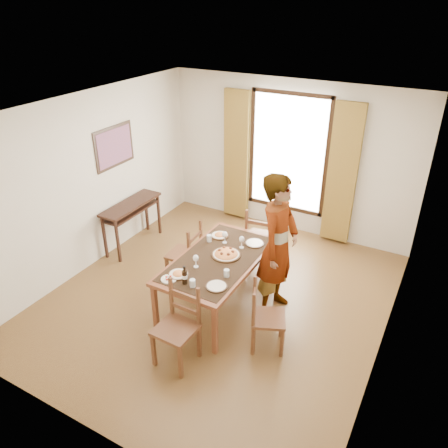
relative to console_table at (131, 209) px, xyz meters
The scene contains 22 objects.
ground 2.22m from the console_table, 16.47° to the right, with size 5.00×5.00×0.00m, color #472A16.
room_shell 2.25m from the console_table, 13.10° to the right, with size 4.60×5.10×2.74m.
console_table is the anchor object (origin of this frame).
dining_table 2.20m from the console_table, 18.66° to the right, with size 1.01×1.84×0.76m.
chair_west 1.49m from the console_table, 18.52° to the right, with size 0.47×0.47×0.99m.
chair_north 2.26m from the console_table, 11.96° to the left, with size 0.52×0.52×1.04m.
chair_south 2.88m from the console_table, 40.25° to the right, with size 0.46×0.46×1.02m.
chair_east 3.23m from the console_table, 20.97° to the right, with size 0.53×0.53×0.91m.
man 2.86m from the console_table, ahead, with size 0.50×0.74×2.01m, color gray.
plate_sw 2.25m from the console_table, 35.03° to the right, with size 0.27×0.27×0.05m, color silver, non-canonical shape.
plate_se 2.71m from the console_table, 28.10° to the right, with size 0.27×0.27×0.05m, color silver, non-canonical shape.
plate_nw 1.82m from the console_table, ahead, with size 0.27×0.27×0.05m, color silver, non-canonical shape.
plate_ne 2.35m from the console_table, ahead, with size 0.27×0.27×0.05m, color silver, non-canonical shape.
pasta_platter 2.23m from the console_table, 15.47° to the right, with size 0.40×0.40×0.10m, color #DC4F1C, non-canonical shape.
caprese_plate 2.29m from the console_table, 38.60° to the right, with size 0.20×0.20×0.04m, color silver, non-canonical shape.
wine_glass_a 2.19m from the console_table, 27.90° to the right, with size 0.08×0.08×0.18m, color white, non-canonical shape.
wine_glass_b 2.26m from the console_table, ahead, with size 0.08×0.08×0.18m, color white, non-canonical shape.
wine_glass_c 2.00m from the console_table, ahead, with size 0.08×0.08×0.18m, color white, non-canonical shape.
tumbler_a 2.60m from the console_table, 23.17° to the right, with size 0.07×0.07×0.10m, color silver.
tumbler_b 1.79m from the console_table, 12.07° to the right, with size 0.07×0.07×0.10m, color silver.
tumbler_c 2.55m from the console_table, 33.50° to the right, with size 0.07×0.07×0.10m, color silver.
wine_bottle 2.45m from the console_table, 34.81° to the right, with size 0.07×0.07×0.25m, color black, non-canonical shape.
Camera 1 is at (2.52, -4.40, 3.94)m, focal length 35.00 mm.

